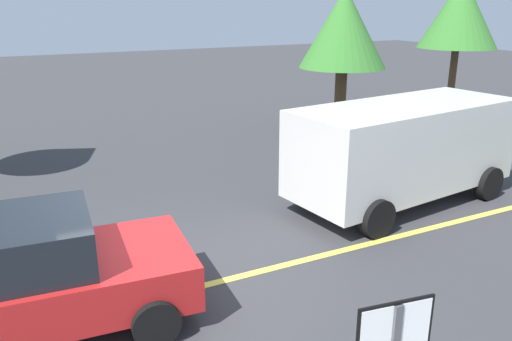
% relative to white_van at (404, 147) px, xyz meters
% --- Properties ---
extents(ground_plane, '(80.00, 80.00, 0.00)m').
position_rel_white_van_xyz_m(ground_plane, '(-5.95, -1.41, -1.27)').
color(ground_plane, '#38383A').
extents(lane_marking_centre, '(28.00, 0.16, 0.01)m').
position_rel_white_van_xyz_m(lane_marking_centre, '(-2.95, -1.41, -1.26)').
color(lane_marking_centre, '#E0D14C').
extents(white_van, '(5.40, 2.76, 2.20)m').
position_rel_white_van_xyz_m(white_van, '(0.00, 0.00, 0.00)').
color(white_van, silver).
rests_on(white_van, ground_plane).
extents(car_red_crossing, '(4.31, 2.37, 1.63)m').
position_rel_white_van_xyz_m(car_red_crossing, '(-7.70, -1.43, -0.45)').
color(car_red_crossing, red).
rests_on(car_red_crossing, ground_plane).
extents(tree_left_verge, '(2.75, 2.75, 4.68)m').
position_rel_white_van_xyz_m(tree_left_verge, '(2.27, 5.52, 2.15)').
color(tree_left_verge, '#513823').
rests_on(tree_left_verge, ground_plane).
extents(tree_centre_verge, '(2.94, 2.94, 5.17)m').
position_rel_white_van_xyz_m(tree_centre_verge, '(8.25, 6.45, 2.57)').
color(tree_centre_verge, '#513823').
rests_on(tree_centre_verge, ground_plane).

